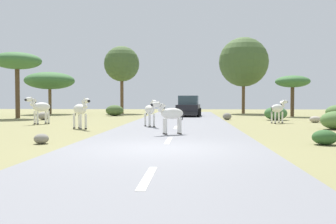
{
  "coord_description": "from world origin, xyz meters",
  "views": [
    {
      "loc": [
        0.82,
        -10.54,
        1.45
      ],
      "look_at": [
        -0.32,
        7.21,
        0.85
      ],
      "focal_mm": 39.34,
      "sensor_mm": 36.0,
      "label": 1
    }
  ],
  "objects_px": {
    "tree_3": "(293,82)",
    "tree_5": "(50,81)",
    "zebra_4": "(170,114)",
    "zebra_0": "(150,110)",
    "tree_6": "(17,62)",
    "zebra_3": "(40,107)",
    "rock_4": "(315,119)",
    "bush_4": "(115,110)",
    "rock_2": "(44,116)",
    "car_0": "(189,107)",
    "tree_1": "(244,62)",
    "bush_1": "(325,137)",
    "rock_1": "(227,116)",
    "tree_7": "(122,64)",
    "bush_2": "(276,113)",
    "bush_3": "(336,120)",
    "rock_3": "(41,139)",
    "zebra_1": "(278,109)",
    "zebra_2": "(81,110)"
  },
  "relations": [
    {
      "from": "tree_1",
      "to": "rock_1",
      "type": "relative_size",
      "value": 12.69
    },
    {
      "from": "car_0",
      "to": "bush_4",
      "type": "xyz_separation_m",
      "value": [
        -6.66,
        1.18,
        -0.37
      ]
    },
    {
      "from": "zebra_3",
      "to": "rock_2",
      "type": "height_order",
      "value": "zebra_3"
    },
    {
      "from": "bush_4",
      "to": "rock_2",
      "type": "height_order",
      "value": "bush_4"
    },
    {
      "from": "car_0",
      "to": "rock_1",
      "type": "xyz_separation_m",
      "value": [
        2.81,
        -4.78,
        -0.6
      ]
    },
    {
      "from": "zebra_0",
      "to": "tree_7",
      "type": "xyz_separation_m",
      "value": [
        -5.21,
        19.55,
        4.3
      ]
    },
    {
      "from": "zebra_2",
      "to": "tree_5",
      "type": "xyz_separation_m",
      "value": [
        -8.67,
        18.07,
        2.39
      ]
    },
    {
      "from": "tree_5",
      "to": "rock_3",
      "type": "xyz_separation_m",
      "value": [
        9.24,
        -24.26,
        -3.17
      ]
    },
    {
      "from": "zebra_0",
      "to": "zebra_4",
      "type": "distance_m",
      "value": 4.29
    },
    {
      "from": "zebra_1",
      "to": "bush_2",
      "type": "xyz_separation_m",
      "value": [
        0.63,
        3.44,
        -0.42
      ]
    },
    {
      "from": "zebra_3",
      "to": "tree_6",
      "type": "relative_size",
      "value": 0.32
    },
    {
      "from": "zebra_3",
      "to": "tree_3",
      "type": "bearing_deg",
      "value": -114.64
    },
    {
      "from": "tree_3",
      "to": "tree_5",
      "type": "xyz_separation_m",
      "value": [
        -22.83,
        3.78,
        0.37
      ]
    },
    {
      "from": "zebra_0",
      "to": "zebra_2",
      "type": "relative_size",
      "value": 0.9
    },
    {
      "from": "zebra_1",
      "to": "tree_5",
      "type": "height_order",
      "value": "tree_5"
    },
    {
      "from": "zebra_3",
      "to": "rock_4",
      "type": "distance_m",
      "value": 17.01
    },
    {
      "from": "zebra_0",
      "to": "tree_5",
      "type": "xyz_separation_m",
      "value": [
        -12.03,
        17.05,
        2.43
      ]
    },
    {
      "from": "tree_3",
      "to": "rock_1",
      "type": "relative_size",
      "value": 5.61
    },
    {
      "from": "tree_1",
      "to": "tree_7",
      "type": "height_order",
      "value": "tree_1"
    },
    {
      "from": "zebra_4",
      "to": "tree_7",
      "type": "relative_size",
      "value": 0.19
    },
    {
      "from": "tree_6",
      "to": "rock_2",
      "type": "height_order",
      "value": "tree_6"
    },
    {
      "from": "zebra_4",
      "to": "tree_3",
      "type": "bearing_deg",
      "value": -51.63
    },
    {
      "from": "rock_2",
      "to": "bush_3",
      "type": "bearing_deg",
      "value": -22.56
    },
    {
      "from": "tree_3",
      "to": "rock_3",
      "type": "height_order",
      "value": "tree_3"
    },
    {
      "from": "zebra_1",
      "to": "bush_3",
      "type": "distance_m",
      "value": 4.98
    },
    {
      "from": "zebra_3",
      "to": "rock_4",
      "type": "relative_size",
      "value": 2.37
    },
    {
      "from": "zebra_2",
      "to": "zebra_1",
      "type": "bearing_deg",
      "value": 162.34
    },
    {
      "from": "rock_1",
      "to": "rock_2",
      "type": "bearing_deg",
      "value": -175.56
    },
    {
      "from": "zebra_0",
      "to": "tree_6",
      "type": "xyz_separation_m",
      "value": [
        -11.48,
        9.06,
        3.52
      ]
    },
    {
      "from": "bush_1",
      "to": "rock_2",
      "type": "relative_size",
      "value": 0.95
    },
    {
      "from": "car_0",
      "to": "tree_1",
      "type": "xyz_separation_m",
      "value": [
        5.69,
        7.59,
        4.54
      ]
    },
    {
      "from": "zebra_0",
      "to": "tree_6",
      "type": "relative_size",
      "value": 0.28
    },
    {
      "from": "tree_5",
      "to": "bush_1",
      "type": "bearing_deg",
      "value": -52.36
    },
    {
      "from": "tree_1",
      "to": "tree_7",
      "type": "relative_size",
      "value": 1.12
    },
    {
      "from": "tree_5",
      "to": "rock_4",
      "type": "distance_m",
      "value": 25.36
    },
    {
      "from": "zebra_4",
      "to": "rock_4",
      "type": "height_order",
      "value": "zebra_4"
    },
    {
      "from": "tree_1",
      "to": "bush_3",
      "type": "height_order",
      "value": "tree_1"
    },
    {
      "from": "tree_5",
      "to": "car_0",
      "type": "bearing_deg",
      "value": -18.01
    },
    {
      "from": "tree_3",
      "to": "tree_7",
      "type": "relative_size",
      "value": 0.5
    },
    {
      "from": "car_0",
      "to": "zebra_0",
      "type": "bearing_deg",
      "value": 85.11
    },
    {
      "from": "zebra_4",
      "to": "tree_6",
      "type": "distance_m",
      "value": 18.67
    },
    {
      "from": "tree_7",
      "to": "bush_2",
      "type": "distance_m",
      "value": 18.57
    },
    {
      "from": "tree_5",
      "to": "tree_3",
      "type": "bearing_deg",
      "value": -9.4
    },
    {
      "from": "tree_6",
      "to": "zebra_4",
      "type": "bearing_deg",
      "value": -45.84
    },
    {
      "from": "bush_2",
      "to": "bush_3",
      "type": "bearing_deg",
      "value": -82.35
    },
    {
      "from": "zebra_3",
      "to": "tree_5",
      "type": "height_order",
      "value": "tree_5"
    },
    {
      "from": "tree_1",
      "to": "tree_6",
      "type": "xyz_separation_m",
      "value": [
        -19.07,
        -11.06,
        -0.96
      ]
    },
    {
      "from": "rock_2",
      "to": "rock_3",
      "type": "relative_size",
      "value": 1.64
    },
    {
      "from": "bush_1",
      "to": "tree_5",
      "type": "bearing_deg",
      "value": 127.64
    },
    {
      "from": "zebra_2",
      "to": "car_0",
      "type": "distance_m",
      "value": 14.53
    }
  ]
}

